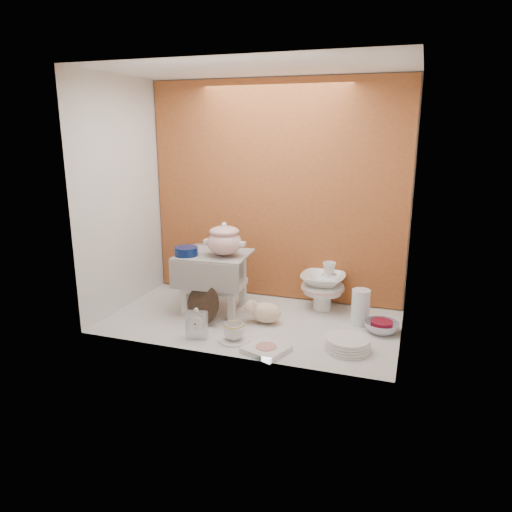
{
  "coord_description": "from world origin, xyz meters",
  "views": [
    {
      "loc": [
        0.94,
        -2.67,
        1.18
      ],
      "look_at": [
        0.02,
        0.02,
        0.42
      ],
      "focal_mm": 33.75,
      "sensor_mm": 36.0,
      "label": 1
    }
  ],
  "objects_px": {
    "soup_tureen": "(224,239)",
    "crystal_bowl": "(381,327)",
    "dinner_plate_stack": "(348,344)",
    "step_stool": "(214,283)",
    "floral_platter": "(200,267)",
    "mantel_clock": "(197,323)",
    "gold_rim_teacup": "(234,331)",
    "blue_white_vase": "(201,280)",
    "porcelain_tower": "(323,286)",
    "plush_pig": "(266,312)"
  },
  "relations": [
    {
      "from": "mantel_clock",
      "to": "dinner_plate_stack",
      "type": "height_order",
      "value": "mantel_clock"
    },
    {
      "from": "soup_tureen",
      "to": "plush_pig",
      "type": "relative_size",
      "value": 1.07
    },
    {
      "from": "porcelain_tower",
      "to": "gold_rim_teacup",
      "type": "bearing_deg",
      "value": -119.92
    },
    {
      "from": "soup_tureen",
      "to": "blue_white_vase",
      "type": "xyz_separation_m",
      "value": [
        -0.3,
        0.26,
        -0.38
      ]
    },
    {
      "from": "mantel_clock",
      "to": "porcelain_tower",
      "type": "xyz_separation_m",
      "value": [
        0.59,
        0.68,
        0.08
      ]
    },
    {
      "from": "mantel_clock",
      "to": "crystal_bowl",
      "type": "relative_size",
      "value": 0.9
    },
    {
      "from": "soup_tureen",
      "to": "blue_white_vase",
      "type": "distance_m",
      "value": 0.55
    },
    {
      "from": "gold_rim_teacup",
      "to": "dinner_plate_stack",
      "type": "xyz_separation_m",
      "value": [
        0.63,
        0.09,
        -0.02
      ]
    },
    {
      "from": "dinner_plate_stack",
      "to": "crystal_bowl",
      "type": "relative_size",
      "value": 1.24
    },
    {
      "from": "mantel_clock",
      "to": "gold_rim_teacup",
      "type": "height_order",
      "value": "mantel_clock"
    },
    {
      "from": "plush_pig",
      "to": "crystal_bowl",
      "type": "distance_m",
      "value": 0.7
    },
    {
      "from": "floral_platter",
      "to": "porcelain_tower",
      "type": "xyz_separation_m",
      "value": [
        0.94,
        -0.11,
        -0.01
      ]
    },
    {
      "from": "soup_tureen",
      "to": "dinner_plate_stack",
      "type": "relative_size",
      "value": 1.03
    },
    {
      "from": "crystal_bowl",
      "to": "porcelain_tower",
      "type": "height_order",
      "value": "porcelain_tower"
    },
    {
      "from": "step_stool",
      "to": "plush_pig",
      "type": "height_order",
      "value": "step_stool"
    },
    {
      "from": "mantel_clock",
      "to": "gold_rim_teacup",
      "type": "relative_size",
      "value": 1.54
    },
    {
      "from": "blue_white_vase",
      "to": "crystal_bowl",
      "type": "relative_size",
      "value": 1.2
    },
    {
      "from": "floral_platter",
      "to": "porcelain_tower",
      "type": "bearing_deg",
      "value": -6.5
    },
    {
      "from": "mantel_clock",
      "to": "dinner_plate_stack",
      "type": "distance_m",
      "value": 0.86
    },
    {
      "from": "gold_rim_teacup",
      "to": "dinner_plate_stack",
      "type": "bearing_deg",
      "value": 8.14
    },
    {
      "from": "plush_pig",
      "to": "dinner_plate_stack",
      "type": "bearing_deg",
      "value": -14.74
    },
    {
      "from": "gold_rim_teacup",
      "to": "crystal_bowl",
      "type": "xyz_separation_m",
      "value": [
        0.79,
        0.4,
        -0.03
      ]
    },
    {
      "from": "plush_pig",
      "to": "gold_rim_teacup",
      "type": "height_order",
      "value": "plush_pig"
    },
    {
      "from": "gold_rim_teacup",
      "to": "porcelain_tower",
      "type": "distance_m",
      "value": 0.76
    },
    {
      "from": "step_stool",
      "to": "gold_rim_teacup",
      "type": "bearing_deg",
      "value": -57.95
    },
    {
      "from": "soup_tureen",
      "to": "gold_rim_teacup",
      "type": "distance_m",
      "value": 0.61
    },
    {
      "from": "mantel_clock",
      "to": "porcelain_tower",
      "type": "distance_m",
      "value": 0.91
    },
    {
      "from": "step_stool",
      "to": "floral_platter",
      "type": "xyz_separation_m",
      "value": [
        -0.28,
        0.36,
        -0.02
      ]
    },
    {
      "from": "mantel_clock",
      "to": "plush_pig",
      "type": "relative_size",
      "value": 0.76
    },
    {
      "from": "soup_tureen",
      "to": "crystal_bowl",
      "type": "xyz_separation_m",
      "value": [
        0.99,
        0.04,
        -0.47
      ]
    },
    {
      "from": "plush_pig",
      "to": "porcelain_tower",
      "type": "height_order",
      "value": "porcelain_tower"
    },
    {
      "from": "dinner_plate_stack",
      "to": "crystal_bowl",
      "type": "height_order",
      "value": "dinner_plate_stack"
    },
    {
      "from": "step_stool",
      "to": "soup_tureen",
      "type": "distance_m",
      "value": 0.32
    },
    {
      "from": "crystal_bowl",
      "to": "blue_white_vase",
      "type": "bearing_deg",
      "value": 169.9
    },
    {
      "from": "soup_tureen",
      "to": "gold_rim_teacup",
      "type": "relative_size",
      "value": 2.17
    },
    {
      "from": "crystal_bowl",
      "to": "mantel_clock",
      "type": "bearing_deg",
      "value": -156.81
    },
    {
      "from": "soup_tureen",
      "to": "floral_platter",
      "type": "xyz_separation_m",
      "value": [
        -0.37,
        0.4,
        -0.33
      ]
    },
    {
      "from": "step_stool",
      "to": "dinner_plate_stack",
      "type": "relative_size",
      "value": 1.78
    },
    {
      "from": "dinner_plate_stack",
      "to": "blue_white_vase",
      "type": "bearing_deg",
      "value": 154.5
    },
    {
      "from": "floral_platter",
      "to": "blue_white_vase",
      "type": "distance_m",
      "value": 0.16
    },
    {
      "from": "gold_rim_teacup",
      "to": "mantel_clock",
      "type": "bearing_deg",
      "value": -172.04
    },
    {
      "from": "soup_tureen",
      "to": "floral_platter",
      "type": "distance_m",
      "value": 0.63
    },
    {
      "from": "floral_platter",
      "to": "soup_tureen",
      "type": "bearing_deg",
      "value": -47.44
    },
    {
      "from": "floral_platter",
      "to": "dinner_plate_stack",
      "type": "distance_m",
      "value": 1.38
    },
    {
      "from": "step_stool",
      "to": "porcelain_tower",
      "type": "height_order",
      "value": "step_stool"
    },
    {
      "from": "gold_rim_teacup",
      "to": "soup_tureen",
      "type": "bearing_deg",
      "value": 118.96
    },
    {
      "from": "step_stool",
      "to": "gold_rim_teacup",
      "type": "distance_m",
      "value": 0.51
    },
    {
      "from": "soup_tureen",
      "to": "step_stool",
      "type": "bearing_deg",
      "value": 159.28
    },
    {
      "from": "step_stool",
      "to": "soup_tureen",
      "type": "height_order",
      "value": "soup_tureen"
    },
    {
      "from": "soup_tureen",
      "to": "crystal_bowl",
      "type": "height_order",
      "value": "soup_tureen"
    }
  ]
}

